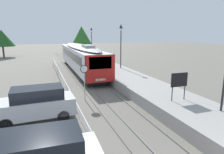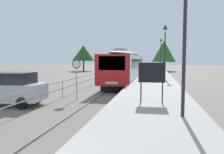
{
  "view_description": "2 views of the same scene",
  "coord_description": "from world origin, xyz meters",
  "px_view_note": "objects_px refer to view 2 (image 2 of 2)",
  "views": [
    {
      "loc": [
        -5.0,
        -3.3,
        5.15
      ],
      "look_at": [
        0.4,
        11.96,
        1.6
      ],
      "focal_mm": 31.98,
      "sensor_mm": 36.0,
      "label": 1
    },
    {
      "loc": [
        3.32,
        -3.27,
        2.88
      ],
      "look_at": [
        0.4,
        11.96,
        1.6
      ],
      "focal_mm": 35.83,
      "sensor_mm": 36.0,
      "label": 2
    }
  ],
  "objects_px": {
    "speed_limit_sign": "(76,70)",
    "parked_suv_silver": "(7,88)",
    "platform_notice_board": "(152,74)",
    "platform_lamp_far_end": "(161,48)",
    "platform_lamp_mid_platform": "(165,41)",
    "platform_lamp_near_end": "(185,6)",
    "commuter_train": "(127,65)"
  },
  "relations": [
    {
      "from": "platform_notice_board",
      "to": "platform_lamp_near_end",
      "type": "bearing_deg",
      "value": -65.32
    },
    {
      "from": "platform_notice_board",
      "to": "speed_limit_sign",
      "type": "height_order",
      "value": "speed_limit_sign"
    },
    {
      "from": "platform_lamp_mid_platform",
      "to": "platform_notice_board",
      "type": "height_order",
      "value": "platform_lamp_mid_platform"
    },
    {
      "from": "commuter_train",
      "to": "platform_notice_board",
      "type": "height_order",
      "value": "commuter_train"
    },
    {
      "from": "platform_lamp_near_end",
      "to": "speed_limit_sign",
      "type": "bearing_deg",
      "value": 132.45
    },
    {
      "from": "parked_suv_silver",
      "to": "platform_lamp_far_end",
      "type": "bearing_deg",
      "value": 69.22
    },
    {
      "from": "commuter_train",
      "to": "platform_lamp_mid_platform",
      "type": "height_order",
      "value": "platform_lamp_mid_platform"
    },
    {
      "from": "commuter_train",
      "to": "platform_lamp_far_end",
      "type": "bearing_deg",
      "value": 68.89
    },
    {
      "from": "platform_lamp_mid_platform",
      "to": "platform_notice_board",
      "type": "relative_size",
      "value": 2.97
    },
    {
      "from": "platform_lamp_mid_platform",
      "to": "commuter_train",
      "type": "bearing_deg",
      "value": 137.03
    },
    {
      "from": "commuter_train",
      "to": "platform_lamp_near_end",
      "type": "distance_m",
      "value": 19.7
    },
    {
      "from": "speed_limit_sign",
      "to": "platform_notice_board",
      "type": "bearing_deg",
      "value": -40.93
    },
    {
      "from": "platform_lamp_far_end",
      "to": "speed_limit_sign",
      "type": "bearing_deg",
      "value": -105.16
    },
    {
      "from": "platform_lamp_far_end",
      "to": "parked_suv_silver",
      "type": "bearing_deg",
      "value": -110.78
    },
    {
      "from": "platform_notice_board",
      "to": "commuter_train",
      "type": "bearing_deg",
      "value": 100.83
    },
    {
      "from": "platform_lamp_near_end",
      "to": "platform_lamp_far_end",
      "type": "distance_m",
      "value": 30.15
    },
    {
      "from": "speed_limit_sign",
      "to": "parked_suv_silver",
      "type": "bearing_deg",
      "value": -143.25
    },
    {
      "from": "platform_lamp_mid_platform",
      "to": "parked_suv_silver",
      "type": "height_order",
      "value": "platform_lamp_mid_platform"
    },
    {
      "from": "platform_lamp_near_end",
      "to": "speed_limit_sign",
      "type": "xyz_separation_m",
      "value": [
        -6.3,
        6.89,
        -2.5
      ]
    },
    {
      "from": "parked_suv_silver",
      "to": "speed_limit_sign",
      "type": "bearing_deg",
      "value": 36.75
    },
    {
      "from": "platform_lamp_mid_platform",
      "to": "parked_suv_silver",
      "type": "distance_m",
      "value": 15.05
    },
    {
      "from": "platform_lamp_near_end",
      "to": "platform_lamp_mid_platform",
      "type": "relative_size",
      "value": 1.0
    },
    {
      "from": "parked_suv_silver",
      "to": "platform_lamp_mid_platform",
      "type": "bearing_deg",
      "value": 47.75
    },
    {
      "from": "speed_limit_sign",
      "to": "platform_lamp_near_end",
      "type": "bearing_deg",
      "value": -47.55
    },
    {
      "from": "platform_lamp_near_end",
      "to": "platform_notice_board",
      "type": "distance_m",
      "value": 3.57
    },
    {
      "from": "commuter_train",
      "to": "speed_limit_sign",
      "type": "relative_size",
      "value": 6.99
    },
    {
      "from": "speed_limit_sign",
      "to": "commuter_train",
      "type": "bearing_deg",
      "value": 80.58
    },
    {
      "from": "platform_lamp_mid_platform",
      "to": "platform_notice_board",
      "type": "bearing_deg",
      "value": -94.89
    },
    {
      "from": "platform_notice_board",
      "to": "platform_lamp_mid_platform",
      "type": "bearing_deg",
      "value": 85.11
    },
    {
      "from": "parked_suv_silver",
      "to": "platform_notice_board",
      "type": "bearing_deg",
      "value": -12.2
    },
    {
      "from": "platform_lamp_far_end",
      "to": "platform_lamp_mid_platform",
      "type": "bearing_deg",
      "value": -90.0
    },
    {
      "from": "commuter_train",
      "to": "parked_suv_silver",
      "type": "relative_size",
      "value": 4.19
    }
  ]
}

